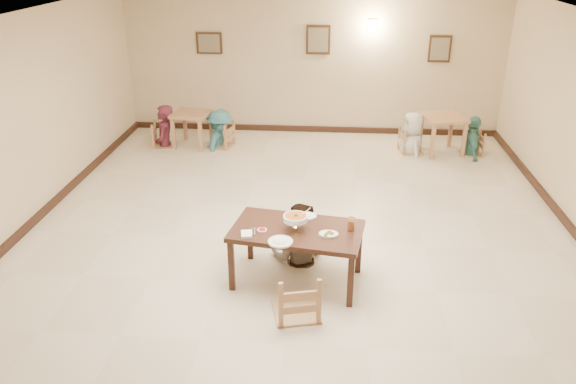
# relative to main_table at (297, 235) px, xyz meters

# --- Properties ---
(floor) EXTENTS (10.00, 10.00, 0.00)m
(floor) POSITION_rel_main_table_xyz_m (-0.05, 0.99, -0.65)
(floor) COLOR beige
(floor) RESTS_ON ground
(ceiling) EXTENTS (10.00, 10.00, 0.00)m
(ceiling) POSITION_rel_main_table_xyz_m (-0.05, 0.99, 2.35)
(ceiling) COLOR white
(ceiling) RESTS_ON wall_back
(wall_back) EXTENTS (10.00, 0.00, 10.00)m
(wall_back) POSITION_rel_main_table_xyz_m (-0.05, 5.99, 0.85)
(wall_back) COLOR beige
(wall_back) RESTS_ON floor
(wall_left) EXTENTS (0.00, 10.00, 10.00)m
(wall_left) POSITION_rel_main_table_xyz_m (-4.05, 0.99, 0.85)
(wall_left) COLOR beige
(wall_left) RESTS_ON floor
(baseboard_back) EXTENTS (8.00, 0.06, 0.12)m
(baseboard_back) POSITION_rel_main_table_xyz_m (-0.05, 5.96, -0.59)
(baseboard_back) COLOR black
(baseboard_back) RESTS_ON floor
(baseboard_left) EXTENTS (0.06, 10.00, 0.12)m
(baseboard_left) POSITION_rel_main_table_xyz_m (-4.02, 0.99, -0.59)
(baseboard_left) COLOR black
(baseboard_left) RESTS_ON floor
(picture_a) EXTENTS (0.55, 0.04, 0.45)m
(picture_a) POSITION_rel_main_table_xyz_m (-2.25, 5.95, 1.25)
(picture_a) COLOR #3A2213
(picture_a) RESTS_ON wall_back
(picture_b) EXTENTS (0.50, 0.04, 0.60)m
(picture_b) POSITION_rel_main_table_xyz_m (0.05, 5.95, 1.35)
(picture_b) COLOR #3A2213
(picture_b) RESTS_ON wall_back
(picture_c) EXTENTS (0.45, 0.04, 0.55)m
(picture_c) POSITION_rel_main_table_xyz_m (2.55, 5.95, 1.20)
(picture_c) COLOR #3A2213
(picture_c) RESTS_ON wall_back
(wall_sconce) EXTENTS (0.16, 0.05, 0.22)m
(wall_sconce) POSITION_rel_main_table_xyz_m (1.15, 5.95, 1.65)
(wall_sconce) COLOR #FFD88C
(wall_sconce) RESTS_ON wall_back
(main_table) EXTENTS (1.68, 1.11, 0.73)m
(main_table) POSITION_rel_main_table_xyz_m (0.00, 0.00, 0.00)
(main_table) COLOR #3A1F16
(main_table) RESTS_ON floor
(chair_far) EXTENTS (0.43, 0.43, 0.91)m
(chair_far) POSITION_rel_main_table_xyz_m (-0.01, 0.66, -0.20)
(chair_far) COLOR tan
(chair_far) RESTS_ON floor
(chair_near) EXTENTS (0.51, 0.51, 1.08)m
(chair_near) POSITION_rel_main_table_xyz_m (0.04, -0.68, -0.11)
(chair_near) COLOR tan
(chair_near) RESTS_ON floor
(main_diner) EXTENTS (0.83, 0.68, 1.59)m
(main_diner) POSITION_rel_main_table_xyz_m (-0.01, 0.55, 0.14)
(main_diner) COLOR gray
(main_diner) RESTS_ON floor
(curry_warmer) EXTENTS (0.33, 0.29, 0.26)m
(curry_warmer) POSITION_rel_main_table_xyz_m (-0.02, -0.02, 0.23)
(curry_warmer) COLOR silver
(curry_warmer) RESTS_ON main_table
(rice_plate_far) EXTENTS (0.29, 0.29, 0.07)m
(rice_plate_far) POSITION_rel_main_table_xyz_m (0.08, 0.32, 0.10)
(rice_plate_far) COLOR white
(rice_plate_far) RESTS_ON main_table
(rice_plate_near) EXTENTS (0.29, 0.29, 0.07)m
(rice_plate_near) POSITION_rel_main_table_xyz_m (-0.17, -0.35, 0.10)
(rice_plate_near) COLOR white
(rice_plate_near) RESTS_ON main_table
(fried_plate) EXTENTS (0.23, 0.23, 0.05)m
(fried_plate) POSITION_rel_main_table_xyz_m (0.38, -0.12, 0.10)
(fried_plate) COLOR white
(fried_plate) RESTS_ON main_table
(chili_dish) EXTENTS (0.12, 0.12, 0.02)m
(chili_dish) POSITION_rel_main_table_xyz_m (-0.41, -0.08, 0.09)
(chili_dish) COLOR white
(chili_dish) RESTS_ON main_table
(napkin_cutlery) EXTENTS (0.18, 0.27, 0.03)m
(napkin_cutlery) POSITION_rel_main_table_xyz_m (-0.58, -0.21, 0.10)
(napkin_cutlery) COLOR white
(napkin_cutlery) RESTS_ON main_table
(drink_glass) EXTENTS (0.08, 0.08, 0.16)m
(drink_glass) POSITION_rel_main_table_xyz_m (0.65, 0.02, 0.16)
(drink_glass) COLOR white
(drink_glass) RESTS_ON main_table
(bg_table_left) EXTENTS (0.81, 0.81, 0.71)m
(bg_table_left) POSITION_rel_main_table_xyz_m (-2.46, 4.85, -0.08)
(bg_table_left) COLOR tan
(bg_table_left) RESTS_ON floor
(bg_table_right) EXTENTS (0.91, 0.91, 0.76)m
(bg_table_right) POSITION_rel_main_table_xyz_m (2.57, 4.83, -0.03)
(bg_table_right) COLOR tan
(bg_table_right) RESTS_ON floor
(bg_chair_ll) EXTENTS (0.46, 0.46, 0.97)m
(bg_chair_ll) POSITION_rel_main_table_xyz_m (-3.03, 4.77, -0.16)
(bg_chair_ll) COLOR tan
(bg_chair_ll) RESTS_ON floor
(bg_chair_lr) EXTENTS (0.47, 0.47, 1.00)m
(bg_chair_lr) POSITION_rel_main_table_xyz_m (-1.89, 4.85, -0.15)
(bg_chair_lr) COLOR tan
(bg_chair_lr) RESTS_ON floor
(bg_chair_rl) EXTENTS (0.44, 0.44, 0.93)m
(bg_chair_rl) POSITION_rel_main_table_xyz_m (1.98, 4.84, -0.19)
(bg_chair_rl) COLOR tan
(bg_chair_rl) RESTS_ON floor
(bg_chair_rr) EXTENTS (0.42, 0.42, 0.89)m
(bg_chair_rr) POSITION_rel_main_table_xyz_m (3.15, 4.79, -0.20)
(bg_chair_rr) COLOR tan
(bg_chair_rr) RESTS_ON floor
(bg_diner_a) EXTENTS (0.46, 0.66, 1.73)m
(bg_diner_a) POSITION_rel_main_table_xyz_m (-3.03, 4.77, 0.22)
(bg_diner_a) COLOR #581F30
(bg_diner_a) RESTS_ON floor
(bg_diner_b) EXTENTS (0.72, 1.07, 1.54)m
(bg_diner_b) POSITION_rel_main_table_xyz_m (-1.89, 4.85, 0.12)
(bg_diner_b) COLOR teal
(bg_diner_b) RESTS_ON floor
(bg_diner_c) EXTENTS (0.70, 0.90, 1.63)m
(bg_diner_c) POSITION_rel_main_table_xyz_m (1.98, 4.84, 0.16)
(bg_diner_c) COLOR silver
(bg_diner_c) RESTS_ON floor
(bg_diner_d) EXTENTS (0.38, 0.91, 1.55)m
(bg_diner_d) POSITION_rel_main_table_xyz_m (3.15, 4.79, 0.13)
(bg_diner_d) COLOR teal
(bg_diner_d) RESTS_ON floor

